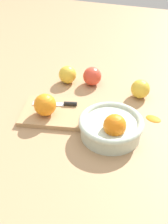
{
  "coord_description": "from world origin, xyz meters",
  "views": [
    {
      "loc": [
        -0.24,
        0.77,
        0.59
      ],
      "look_at": [
        -0.0,
        0.09,
        0.04
      ],
      "focal_mm": 45.34,
      "sensor_mm": 36.0,
      "label": 1
    }
  ],
  "objects_px": {
    "apple_front_right": "(92,76)",
    "bowl": "(111,126)",
    "cutting_board": "(58,113)",
    "orange_on_board": "(45,105)",
    "knife": "(61,104)",
    "apple_front_left": "(140,89)",
    "apple_front_right_2": "(68,75)"
  },
  "relations": [
    {
      "from": "orange_on_board",
      "to": "apple_front_right",
      "type": "relative_size",
      "value": 1.02
    },
    {
      "from": "apple_front_right",
      "to": "apple_front_right_2",
      "type": "distance_m",
      "value": 0.1
    },
    {
      "from": "apple_front_right",
      "to": "bowl",
      "type": "bearing_deg",
      "value": 118.34
    },
    {
      "from": "bowl",
      "to": "cutting_board",
      "type": "relative_size",
      "value": 0.82
    },
    {
      "from": "apple_front_right_2",
      "to": "bowl",
      "type": "bearing_deg",
      "value": 133.66
    },
    {
      "from": "apple_front_right",
      "to": "knife",
      "type": "bearing_deg",
      "value": 74.55
    },
    {
      "from": "cutting_board",
      "to": "knife",
      "type": "distance_m",
      "value": 0.04
    },
    {
      "from": "cutting_board",
      "to": "apple_front_right",
      "type": "distance_m",
      "value": 0.23
    },
    {
      "from": "apple_front_left",
      "to": "knife",
      "type": "bearing_deg",
      "value": 33.44
    },
    {
      "from": "knife",
      "to": "cutting_board",
      "type": "bearing_deg",
      "value": 94.63
    },
    {
      "from": "orange_on_board",
      "to": "apple_front_right",
      "type": "bearing_deg",
      "value": -107.62
    },
    {
      "from": "orange_on_board",
      "to": "knife",
      "type": "bearing_deg",
      "value": -113.88
    },
    {
      "from": "apple_front_right",
      "to": "apple_front_left",
      "type": "xyz_separation_m",
      "value": [
        -0.19,
        0.03,
        -0.0
      ]
    },
    {
      "from": "cutting_board",
      "to": "orange_on_board",
      "type": "distance_m",
      "value": 0.06
    },
    {
      "from": "orange_on_board",
      "to": "knife",
      "type": "xyz_separation_m",
      "value": [
        -0.03,
        -0.06,
        -0.03
      ]
    },
    {
      "from": "bowl",
      "to": "knife",
      "type": "height_order",
      "value": "bowl"
    },
    {
      "from": "cutting_board",
      "to": "apple_front_left",
      "type": "relative_size",
      "value": 3.5
    },
    {
      "from": "bowl",
      "to": "apple_front_right",
      "type": "relative_size",
      "value": 2.76
    },
    {
      "from": "apple_front_right",
      "to": "apple_front_right_2",
      "type": "bearing_deg",
      "value": 10.14
    },
    {
      "from": "orange_on_board",
      "to": "apple_front_right_2",
      "type": "distance_m",
      "value": 0.24
    },
    {
      "from": "apple_front_right_2",
      "to": "knife",
      "type": "bearing_deg",
      "value": 104.04
    },
    {
      "from": "knife",
      "to": "apple_front_right_2",
      "type": "height_order",
      "value": "apple_front_right_2"
    },
    {
      "from": "cutting_board",
      "to": "apple_front_left",
      "type": "distance_m",
      "value": 0.31
    },
    {
      "from": "knife",
      "to": "apple_front_right",
      "type": "relative_size",
      "value": 2.15
    },
    {
      "from": "orange_on_board",
      "to": "apple_front_right",
      "type": "xyz_separation_m",
      "value": [
        -0.08,
        -0.25,
        -0.02
      ]
    },
    {
      "from": "bowl",
      "to": "cutting_board",
      "type": "xyz_separation_m",
      "value": [
        0.2,
        -0.05,
        -0.03
      ]
    },
    {
      "from": "apple_front_right",
      "to": "apple_front_right_2",
      "type": "xyz_separation_m",
      "value": [
        0.1,
        0.02,
        -0.0
      ]
    },
    {
      "from": "knife",
      "to": "apple_front_left",
      "type": "bearing_deg",
      "value": -146.56
    },
    {
      "from": "orange_on_board",
      "to": "knife",
      "type": "height_order",
      "value": "orange_on_board"
    },
    {
      "from": "cutting_board",
      "to": "apple_front_right",
      "type": "xyz_separation_m",
      "value": [
        -0.05,
        -0.23,
        0.03
      ]
    },
    {
      "from": "knife",
      "to": "apple_front_right",
      "type": "distance_m",
      "value": 0.2
    },
    {
      "from": "cutting_board",
      "to": "knife",
      "type": "height_order",
      "value": "knife"
    }
  ]
}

